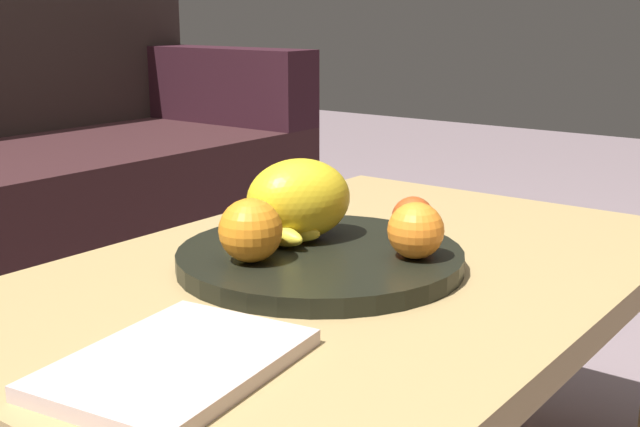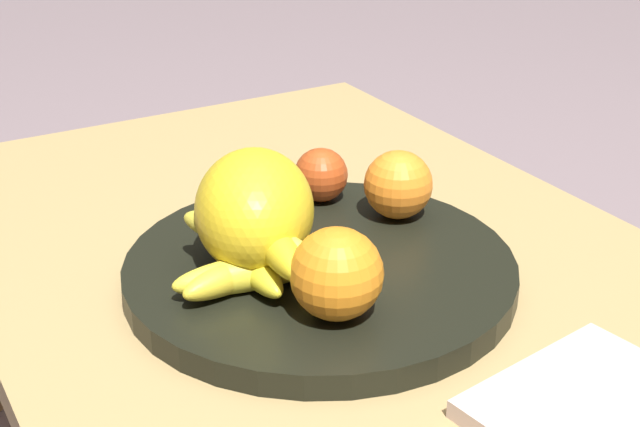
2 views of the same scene
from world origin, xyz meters
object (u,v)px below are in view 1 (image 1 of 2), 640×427
Objects in this scene: magazine at (176,363)px; apple_front at (413,218)px; melon_large_front at (297,200)px; orange_left at (416,231)px; banana_bunch at (274,222)px; fruit_bowl at (320,258)px; orange_front at (251,230)px; coffee_table at (348,295)px.

apple_front is at bearing -6.27° from magazine.
melon_large_front reaches higher than orange_left.
orange_left reaches higher than banana_bunch.
fruit_bowl is 0.12m from orange_front.
orange_left reaches higher than apple_front.
orange_front reaches higher than orange_left.
orange_front is 1.11× the size of orange_left.
coffee_table is 12.84× the size of orange_front.
magazine is at bearing -165.98° from fruit_bowl.
orange_front is 0.28m from magazine.
orange_front is at bearing -157.67° from banana_bunch.
apple_front is (0.10, -0.13, -0.03)m from melon_large_front.
apple_front is 0.34× the size of banana_bunch.
orange_front is (-0.12, -0.02, -0.02)m from melon_large_front.
melon_large_front is 0.60× the size of magazine.
banana_bunch is at bearing 104.30° from orange_left.
orange_front reaches higher than apple_front.
orange_front is 0.24m from apple_front.
magazine is (-0.39, 0.04, -0.05)m from orange_left.
apple_front is (0.12, -0.07, 0.04)m from fruit_bowl.
coffee_table is 0.18m from orange_front.
orange_left is at bearing -82.73° from melon_large_front.
melon_large_front reaches higher than banana_bunch.
orange_front reaches higher than magazine.
apple_front is at bearing -24.51° from coffee_table.
banana_bunch is at bearing 107.40° from coffee_table.
apple_front is (0.10, -0.04, 0.10)m from coffee_table.
coffee_table is 17.52× the size of apple_front.
fruit_bowl is at bearing -22.04° from orange_front.
melon_large_front is at bearing 8.92° from orange_front.
apple_front is at bearing -48.91° from banana_bunch.
orange_front is 0.33× the size of magazine.
orange_left is 0.41× the size of banana_bunch.
orange_left is (0.02, -0.18, -0.02)m from melon_large_front.
fruit_bowl is at bearing 133.15° from coffee_table.
apple_front reaches higher than coffee_table.
orange_left is 0.39m from magazine.
fruit_bowl is 4.69× the size of orange_front.
orange_left is (0.02, -0.09, 0.10)m from coffee_table.
apple_front is at bearing -26.88° from orange_front.
melon_large_front is at bearing 13.30° from magazine.
melon_large_front is at bearing -33.80° from banana_bunch.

